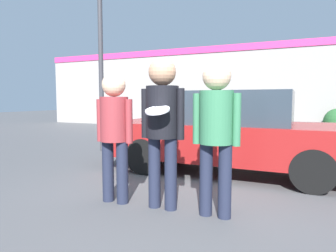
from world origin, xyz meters
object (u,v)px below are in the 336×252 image
at_px(person_middle_with_frisbee, 162,118).
at_px(person_right, 216,124).
at_px(street_lamp, 107,26).
at_px(parked_car_near, 229,132).
at_px(person_left, 114,126).

height_order(person_middle_with_frisbee, person_right, person_middle_with_frisbee).
bearing_deg(street_lamp, parked_car_near, -15.35).
height_order(person_left, parked_car_near, person_left).
distance_m(person_left, person_middle_with_frisbee, 0.67).
xyz_separation_m(person_right, parked_car_near, (-0.34, 2.20, -0.31)).
bearing_deg(person_right, parked_car_near, 98.91).
height_order(person_middle_with_frisbee, parked_car_near, person_middle_with_frisbee).
relative_size(person_left, person_right, 0.95).
xyz_separation_m(person_middle_with_frisbee, person_right, (0.66, 0.01, -0.06)).
distance_m(person_middle_with_frisbee, person_right, 0.66).
distance_m(person_middle_with_frisbee, parked_car_near, 2.27).
bearing_deg(parked_car_near, person_right, -81.09).
relative_size(person_left, parked_car_near, 0.38).
bearing_deg(street_lamp, person_middle_with_frisbee, -46.19).
height_order(person_right, parked_car_near, person_right).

